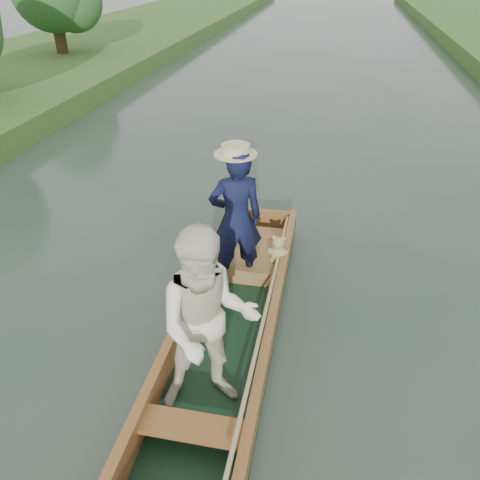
# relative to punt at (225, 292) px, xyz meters

# --- Properties ---
(ground) EXTENTS (120.00, 120.00, 0.00)m
(ground) POSITION_rel_punt_xyz_m (0.00, 0.22, -0.77)
(ground) COLOR #283D30
(ground) RESTS_ON ground
(trees_far) EXTENTS (21.80, 14.80, 4.55)m
(trees_far) POSITION_rel_punt_xyz_m (-2.15, 6.67, 1.84)
(trees_far) COLOR #47331E
(trees_far) RESTS_ON ground
(punt) EXTENTS (1.17, 5.00, 2.06)m
(punt) POSITION_rel_punt_xyz_m (0.00, 0.00, 0.00)
(punt) COLOR black
(punt) RESTS_ON ground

